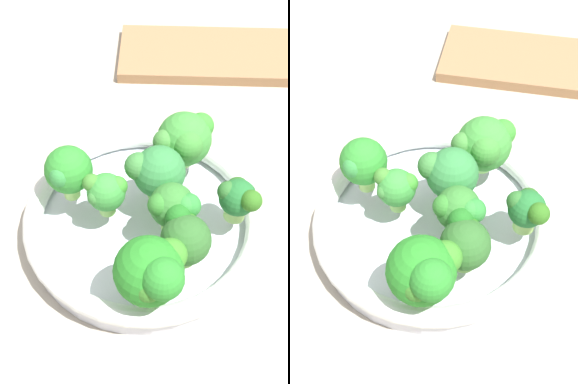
% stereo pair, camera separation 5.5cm
% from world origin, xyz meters
% --- Properties ---
extents(ground_plane, '(1.30, 1.30, 0.03)m').
position_xyz_m(ground_plane, '(0.00, 0.00, -0.01)').
color(ground_plane, '#B3AA98').
extents(bowl, '(0.27, 0.27, 0.04)m').
position_xyz_m(bowl, '(-0.01, -0.02, 0.02)').
color(bowl, silver).
rests_on(bowl, ground_plane).
extents(broccoli_floret_0, '(0.05, 0.06, 0.06)m').
position_xyz_m(broccoli_floret_0, '(-0.04, 0.05, 0.07)').
color(broccoli_floret_0, '#82BC50').
rests_on(broccoli_floret_0, bowl).
extents(broccoli_floret_1, '(0.04, 0.05, 0.05)m').
position_xyz_m(broccoli_floret_1, '(-0.11, 0.02, 0.07)').
color(broccoli_floret_1, '#9BCB65').
rests_on(broccoli_floret_1, bowl).
extents(broccoli_floret_2, '(0.05, 0.05, 0.07)m').
position_xyz_m(broccoli_floret_2, '(0.06, -0.06, 0.08)').
color(broccoli_floret_2, '#9CD063').
rests_on(broccoli_floret_2, bowl).
extents(broccoli_floret_3, '(0.08, 0.07, 0.07)m').
position_xyz_m(broccoli_floret_3, '(-0.08, -0.07, 0.08)').
color(broccoli_floret_3, '#9FD96F').
rests_on(broccoli_floret_3, bowl).
extents(broccoli_floret_4, '(0.05, 0.05, 0.06)m').
position_xyz_m(broccoli_floret_4, '(-0.04, 0.02, 0.08)').
color(broccoli_floret_4, '#90CA5C').
rests_on(broccoli_floret_4, bowl).
extents(broccoli_floret_5, '(0.05, 0.04, 0.05)m').
position_xyz_m(broccoli_floret_5, '(0.02, -0.03, 0.07)').
color(broccoli_floret_5, '#86C157').
rests_on(broccoli_floret_5, bowl).
extents(broccoli_floret_6, '(0.07, 0.07, 0.08)m').
position_xyz_m(broccoli_floret_6, '(0.01, 0.09, 0.08)').
color(broccoli_floret_6, '#9BD963').
rests_on(broccoli_floret_6, bowl).
extents(broccoli_floret_7, '(0.07, 0.06, 0.07)m').
position_xyz_m(broccoli_floret_7, '(-0.03, -0.04, 0.08)').
color(broccoli_floret_7, '#84D157').
rests_on(broccoli_floret_7, bowl).
extents(cutting_board, '(0.30, 0.21, 0.02)m').
position_xyz_m(cutting_board, '(-0.20, -0.31, 0.01)').
color(cutting_board, '#A1724A').
rests_on(cutting_board, ground_plane).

